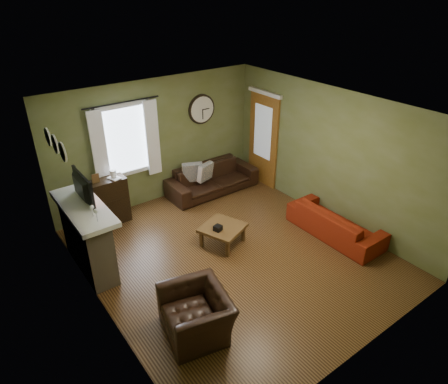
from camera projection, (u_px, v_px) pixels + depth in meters
floor at (233, 255)px, 7.01m from camera, size 4.60×5.20×0.00m
ceiling at (235, 111)px, 5.77m from camera, size 4.60×5.20×0.00m
wall_left at (94, 239)px, 5.19m from camera, size 0.00×5.20×2.60m
wall_right at (329, 156)px, 7.59m from camera, size 0.00×5.20×2.60m
wall_back at (157, 142)px, 8.23m from camera, size 4.60×0.00×2.60m
wall_front at (373, 276)px, 4.55m from camera, size 4.60×0.00×2.60m
fireplace at (88, 240)px, 6.47m from camera, size 0.40×1.40×1.10m
firebox at (101, 248)px, 6.69m from camera, size 0.04×0.60×0.55m
mantel at (83, 208)px, 6.20m from camera, size 0.58×1.60×0.08m
tv at (79, 192)px, 6.22m from camera, size 0.08×0.60×0.35m
tv_screen at (83, 187)px, 6.23m from camera, size 0.02×0.62×0.36m
medallion_left at (63, 152)px, 5.32m from camera, size 0.28×0.28×0.03m
medallion_mid at (55, 144)px, 5.56m from camera, size 0.28×0.28×0.03m
medallion_right at (48, 137)px, 5.81m from camera, size 0.28×0.28×0.03m
window_pane at (125, 140)px, 7.76m from camera, size 1.00×0.02×1.30m
curtain_rod at (122, 103)px, 7.32m from camera, size 0.03×0.03×1.50m
curtain_left at (100, 151)px, 7.42m from camera, size 0.28×0.04×1.55m
curtain_right at (153, 138)px, 8.00m from camera, size 0.28×0.04×1.55m
wall_clock at (202, 109)px, 8.53m from camera, size 0.64×0.06×0.64m
door at (263, 140)px, 9.00m from camera, size 0.05×0.90×2.10m
bookshelf at (107, 202)px, 7.71m from camera, size 0.79×0.33×0.93m
book at (111, 179)px, 7.48m from camera, size 0.24×0.28×0.02m
sofa_brown at (212, 179)px, 8.97m from camera, size 2.07×0.81×0.61m
pillow_left at (205, 172)px, 8.71m from camera, size 0.41×0.23×0.40m
pillow_right at (192, 172)px, 8.69m from camera, size 0.45×0.29×0.44m
sofa_red at (335, 222)px, 7.43m from camera, size 0.72×1.85×0.54m
armchair at (196, 314)px, 5.37m from camera, size 1.02×1.11×0.62m
coffee_table at (223, 235)px, 7.23m from camera, size 0.89×0.89×0.37m
tissue_box at (218, 229)px, 7.02m from camera, size 0.16×0.16×0.10m
wine_glass_a at (97, 215)px, 5.74m from camera, size 0.07×0.07×0.21m
wine_glass_b at (92, 211)px, 5.87m from camera, size 0.06×0.06×0.18m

